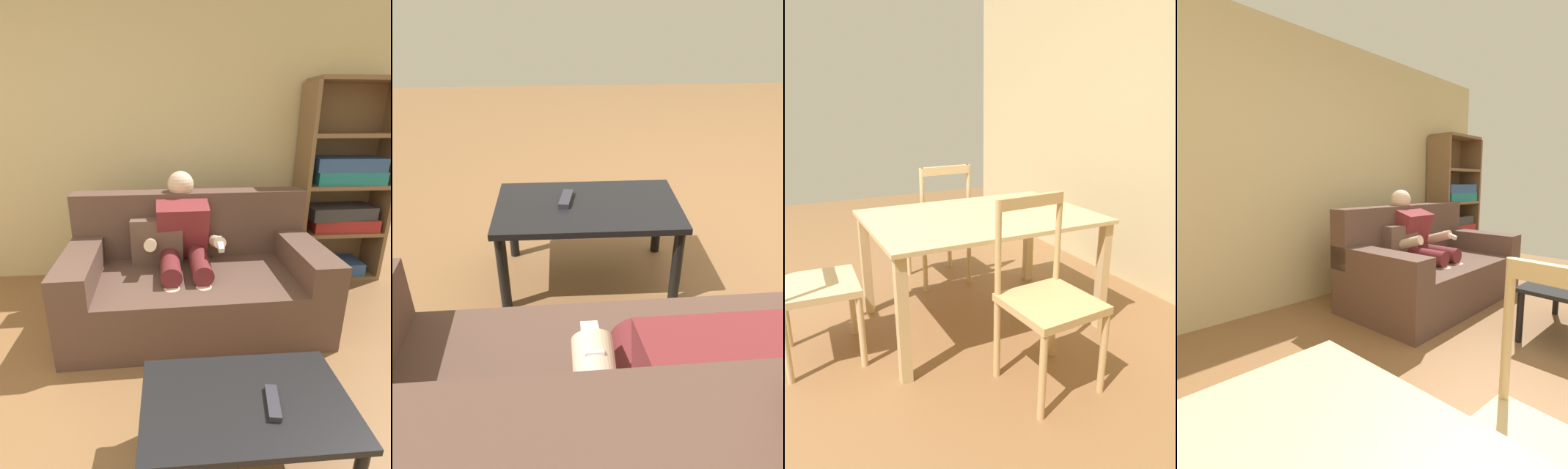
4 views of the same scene
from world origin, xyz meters
The scene contains 4 objects.
ground_plane centered at (0.00, 0.00, 0.00)m, with size 8.40×8.40×0.00m, color brown.
person_lounging centered at (1.04, 1.80, 0.59)m, with size 0.60×0.93×1.13m.
coffee_table centered at (1.23, 0.46, 0.36)m, with size 0.88×0.53×0.42m.
tv_remote centered at (1.34, 0.42, 0.43)m, with size 0.05×0.17×0.02m, color #2D2D38.
Camera 2 is at (1.34, 2.30, 1.35)m, focal length 33.18 mm.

